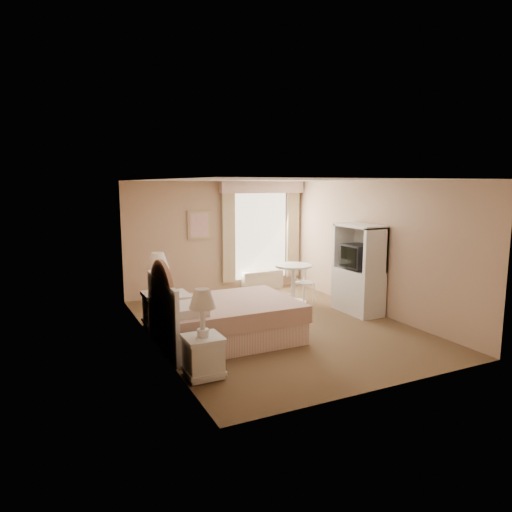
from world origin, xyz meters
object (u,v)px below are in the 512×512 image
nightstand_far (159,300)px  round_table (293,277)px  nightstand_near (203,345)px  bed (222,319)px  cafe_chair (302,280)px  armoire (358,276)px

nightstand_far → round_table: (2.89, 0.42, 0.05)m
nightstand_near → bed: bearing=59.2°
nightstand_far → cafe_chair: size_ratio=1.56×
nightstand_far → round_table: size_ratio=1.59×
bed → armoire: bearing=7.1°
round_table → armoire: 1.38m
nightstand_near → nightstand_far: bearing=90.0°
nightstand_far → armoire: armoire is taller
nightstand_near → round_table: (2.89, 2.71, 0.11)m
armoire → nightstand_near: bearing=-156.8°
round_table → bed: bearing=-145.2°
nightstand_far → cafe_chair: 3.13m
nightstand_far → armoire: (3.65, -0.73, 0.22)m
cafe_chair → armoire: (0.55, -1.14, 0.23)m
nightstand_far → cafe_chair: bearing=7.6°
bed → round_table: bearing=34.8°
armoire → nightstand_far: bearing=168.8°
nightstand_near → armoire: (3.65, 1.57, 0.27)m
nightstand_near → nightstand_far: (-0.00, 2.29, 0.05)m
round_table → armoire: bearing=-56.4°
bed → armoire: 2.98m
nightstand_near → nightstand_far: size_ratio=0.89×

